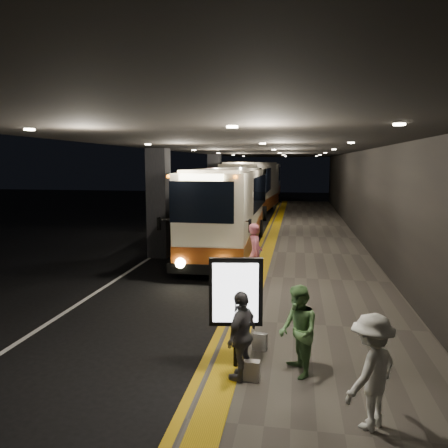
% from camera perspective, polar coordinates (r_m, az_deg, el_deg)
% --- Properties ---
extents(ground, '(90.00, 90.00, 0.00)m').
position_cam_1_polar(ground, '(14.07, -7.54, -7.83)').
color(ground, black).
extents(lane_line_white, '(0.12, 50.00, 0.01)m').
position_cam_1_polar(lane_line_white, '(19.24, -8.30, -3.54)').
color(lane_line_white, silver).
rests_on(lane_line_white, ground).
extents(kerb_stripe_yellow, '(0.18, 50.00, 0.01)m').
position_cam_1_polar(kerb_stripe_yellow, '(18.41, 4.12, -4.00)').
color(kerb_stripe_yellow, gold).
rests_on(kerb_stripe_yellow, ground).
extents(sidewalk, '(4.50, 50.00, 0.15)m').
position_cam_1_polar(sidewalk, '(18.33, 11.63, -3.98)').
color(sidewalk, '#514C44').
rests_on(sidewalk, ground).
extents(tactile_strip, '(0.50, 50.00, 0.01)m').
position_cam_1_polar(tactile_strip, '(18.34, 5.68, -3.58)').
color(tactile_strip, gold).
rests_on(tactile_strip, sidewalk).
extents(terminal_wall, '(0.10, 50.00, 6.00)m').
position_cam_1_polar(terminal_wall, '(18.19, 19.02, 4.97)').
color(terminal_wall, black).
rests_on(terminal_wall, ground).
extents(support_columns, '(0.80, 24.80, 4.40)m').
position_cam_1_polar(support_columns, '(17.88, -8.51, 2.70)').
color(support_columns, black).
rests_on(support_columns, ground).
extents(canopy, '(9.00, 50.00, 0.40)m').
position_cam_1_polar(canopy, '(18.01, 4.75, 10.44)').
color(canopy, black).
rests_on(canopy, support_columns).
extents(coach_main, '(2.63, 11.29, 3.50)m').
position_cam_1_polar(coach_main, '(18.91, 0.68, 1.48)').
color(coach_main, '#ECE3C6').
rests_on(coach_main, ground).
extents(coach_second, '(3.28, 12.12, 3.76)m').
position_cam_1_polar(coach_second, '(32.81, 3.85, 4.43)').
color(coach_second, '#ECE3C6').
rests_on(coach_second, ground).
extents(coach_third, '(2.52, 11.71, 3.68)m').
position_cam_1_polar(coach_third, '(46.29, 5.54, 5.38)').
color(coach_third, '#ECE3C6').
rests_on(coach_third, ground).
extents(passenger_boarding, '(0.58, 0.75, 1.85)m').
position_cam_1_polar(passenger_boarding, '(13.42, 4.09, -3.84)').
color(passenger_boarding, '#AA4F60').
rests_on(passenger_boarding, sidewalk).
extents(passenger_waiting_green, '(0.70, 0.89, 1.59)m').
position_cam_1_polar(passenger_waiting_green, '(7.84, 9.66, -13.62)').
color(passenger_waiting_green, '#548349').
rests_on(passenger_waiting_green, sidewalk).
extents(passenger_waiting_white, '(1.04, 1.13, 1.63)m').
position_cam_1_polar(passenger_waiting_white, '(6.67, 18.70, -17.76)').
color(passenger_waiting_white, silver).
rests_on(passenger_waiting_white, sidewalk).
extents(passenger_waiting_grey, '(0.74, 1.01, 1.54)m').
position_cam_1_polar(passenger_waiting_grey, '(7.63, 2.35, -14.32)').
color(passenger_waiting_grey, '#57565C').
rests_on(passenger_waiting_grey, sidewalk).
extents(bag_polka, '(0.31, 0.18, 0.35)m').
position_cam_1_polar(bag_polka, '(8.93, 4.71, -15.06)').
color(bag_polka, black).
rests_on(bag_polka, sidewalk).
extents(bag_plain, '(0.29, 0.18, 0.34)m').
position_cam_1_polar(bag_plain, '(7.82, 3.65, -18.56)').
color(bag_plain, beige).
rests_on(bag_plain, sidewalk).
extents(info_sign, '(0.96, 0.26, 2.02)m').
position_cam_1_polar(info_sign, '(7.83, 1.55, -9.12)').
color(info_sign, black).
rests_on(info_sign, sidewalk).
extents(stanchion_post, '(0.05, 0.05, 1.04)m').
position_cam_1_polar(stanchion_post, '(10.90, 2.41, -8.79)').
color(stanchion_post, black).
rests_on(stanchion_post, sidewalk).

